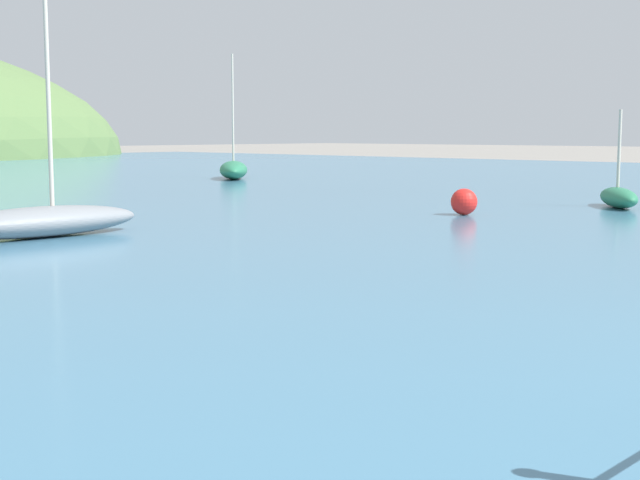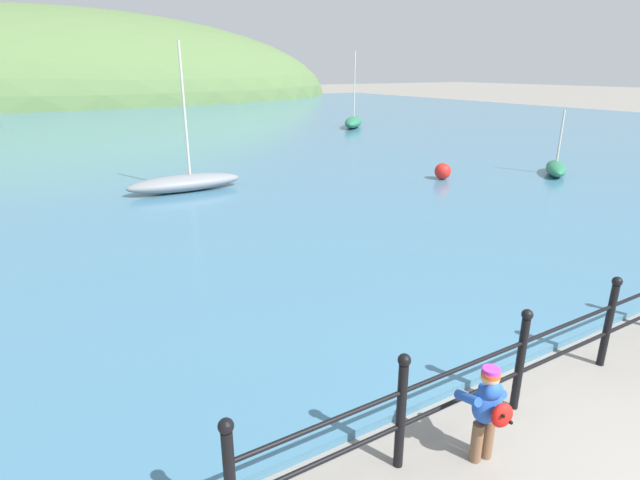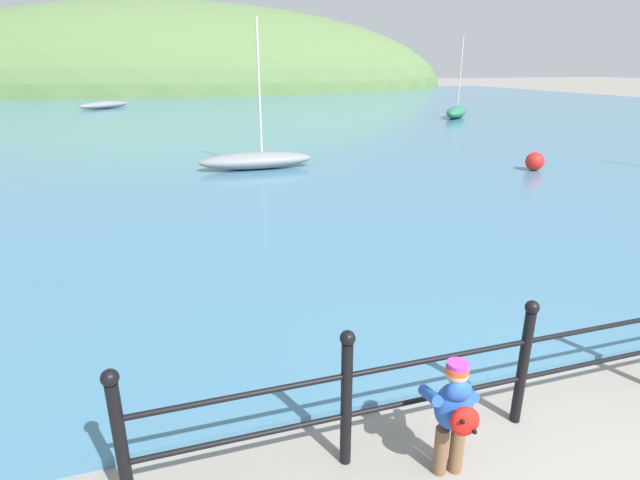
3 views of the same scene
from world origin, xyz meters
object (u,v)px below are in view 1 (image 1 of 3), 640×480
at_px(boat_red_dinghy, 619,197).
at_px(boat_mid_harbor, 233,169).
at_px(mooring_buoy, 464,202).
at_px(boat_green_fishing, 43,220).

bearing_deg(boat_red_dinghy, boat_mid_harbor, 81.66).
xyz_separation_m(boat_red_dinghy, boat_mid_harbor, (2.26, 15.41, 0.10)).
xyz_separation_m(boat_red_dinghy, mooring_buoy, (-3.83, 1.47, 0.03)).
bearing_deg(boat_red_dinghy, boat_green_fishing, 160.13).
bearing_deg(mooring_buoy, boat_green_fishing, 160.69).
height_order(boat_red_dinghy, mooring_buoy, boat_red_dinghy).
relative_size(boat_green_fishing, boat_mid_harbor, 0.95).
height_order(boat_red_dinghy, boat_green_fishing, boat_green_fishing).
distance_m(boat_green_fishing, boat_mid_harbor, 17.81).
bearing_deg(boat_green_fishing, boat_mid_harbor, 39.12).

